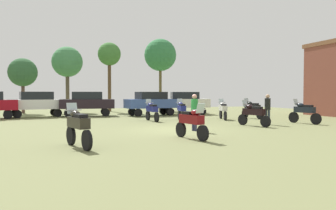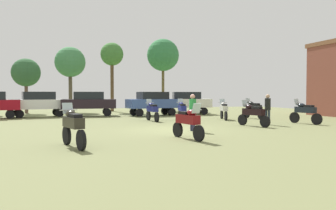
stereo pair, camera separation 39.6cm
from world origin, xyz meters
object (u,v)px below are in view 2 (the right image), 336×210
Objects in this scene: motorcycle_3 at (253,109)px; tree_6 at (70,63)px; motorcycle_9 at (253,113)px; motorcycle_8 at (182,110)px; motorcycle_2 at (188,121)px; motorcycle_6 at (224,109)px; car_2 at (39,102)px; tree_3 at (112,56)px; person_1 at (268,107)px; car_3 at (186,101)px; tree_1 at (26,73)px; car_1 at (153,102)px; motorcycle_4 at (152,110)px; car_5 at (89,102)px; motorcycle_1 at (73,126)px; tree_4 at (163,55)px; motorcycle_5 at (305,112)px; person_2 at (193,109)px.

tree_6 is at bearing 124.11° from motorcycle_3.
motorcycle_8 is at bearing 98.55° from motorcycle_9.
motorcycle_6 is (6.04, 8.65, 0.01)m from motorcycle_2.
car_2 is (-15.24, 6.82, 0.43)m from motorcycle_3.
person_1 is at bearing -69.19° from tree_3.
car_3 is 0.88× the size of tree_1.
car_1 is at bearing -51.50° from tree_6.
person_1 is (5.85, -4.54, 0.33)m from motorcycle_4.
motorcycle_4 is at bearing -163.30° from person_1.
car_5 is 0.61× the size of tree_3.
motorcycle_1 is 0.48× the size of car_5.
tree_4 is at bearing -71.14° from car_2.
tree_6 reaches higher than motorcycle_4.
motorcycle_1 is 0.32× the size of tree_6.
car_2 is 17.50m from person_1.
motorcycle_1 is 0.94× the size of motorcycle_4.
car_5 is 2.43× the size of person_1.
motorcycle_4 is 1.05× the size of motorcycle_5.
motorcycle_4 is 0.50× the size of car_2.
car_2 is at bearing 89.75° from car_5.
motorcycle_9 is (-3.84, -0.35, -0.02)m from motorcycle_5.
motorcycle_9 is at bearing -144.99° from car_2.
person_2 is (5.72, 3.35, 0.32)m from motorcycle_1.
car_2 is (-2.28, 16.24, 0.43)m from motorcycle_1.
tree_3 reaches higher than motorcycle_3.
motorcycle_3 is 1.02× the size of motorcycle_6.
person_2 is 21.14m from tree_4.
motorcycle_2 is 23.41m from tree_6.
motorcycle_4 is 5.73m from car_1.
car_2 is at bearing -150.18° from tree_4.
motorcycle_9 is at bearing -172.22° from car_1.
motorcycle_2 is at bearing -104.16° from tree_4.
motorcycle_3 is (12.97, 9.43, 0.00)m from motorcycle_1.
person_1 is (9.57, -10.98, -0.11)m from car_5.
car_5 is (-5.20, 0.92, 0.00)m from car_1.
motorcycle_4 is 10.10m from car_2.
person_1 is 0.23× the size of tree_4.
car_2 reaches higher than motorcycle_3.
person_2 reaches higher than motorcycle_3.
motorcycle_6 is 0.28× the size of tree_4.
motorcycle_4 is 1.02× the size of motorcycle_6.
tree_3 is 1.08× the size of tree_6.
tree_3 is (-0.03, 22.06, 5.11)m from motorcycle_2.
motorcycle_3 is 9.47m from person_2.
motorcycle_9 is 0.30× the size of tree_3.
car_5 is at bearing 71.58° from car_1.
motorcycle_5 is 5.49m from motorcycle_6.
tree_4 is 1.20× the size of tree_6.
motorcycle_9 is 0.28× the size of tree_4.
motorcycle_3 is at bearing -47.51° from tree_6.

